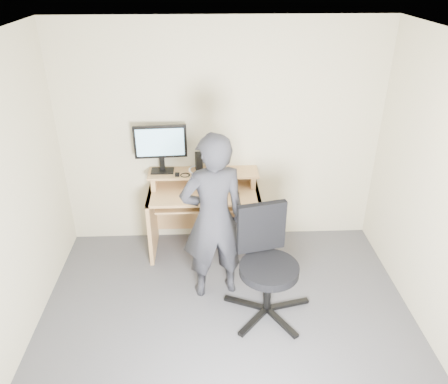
{
  "coord_description": "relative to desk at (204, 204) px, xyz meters",
  "views": [
    {
      "loc": [
        -0.16,
        -2.71,
        2.97
      ],
      "look_at": [
        0.0,
        1.05,
        0.95
      ],
      "focal_mm": 35.0,
      "sensor_mm": 36.0,
      "label": 1
    }
  ],
  "objects": [
    {
      "name": "headphones",
      "position": [
        -0.08,
        0.1,
        0.37
      ],
      "size": [
        0.2,
        0.2,
        0.06
      ],
      "primitive_type": "torus",
      "rotation": [
        0.26,
        0.0,
        0.35
      ],
      "color": "silver",
      "rests_on": "desk"
    },
    {
      "name": "person",
      "position": [
        0.09,
        -0.8,
        0.3
      ],
      "size": [
        0.69,
        0.53,
        1.69
      ],
      "primitive_type": "imported",
      "rotation": [
        0.0,
        0.0,
        3.37
      ],
      "color": "black",
      "rests_on": "ground"
    },
    {
      "name": "monitor",
      "position": [
        -0.45,
        0.09,
        0.68
      ],
      "size": [
        0.56,
        0.16,
        0.53
      ],
      "rotation": [
        0.0,
        0.0,
        0.06
      ],
      "color": "black",
      "rests_on": "desk"
    },
    {
      "name": "external_drive",
      "position": [
        -0.05,
        0.11,
        0.46
      ],
      "size": [
        0.09,
        0.14,
        0.2
      ],
      "primitive_type": "cube",
      "rotation": [
        0.0,
        0.0,
        0.14
      ],
      "color": "black",
      "rests_on": "desk"
    },
    {
      "name": "ceiling",
      "position": [
        0.2,
        -1.53,
        1.95
      ],
      "size": [
        3.5,
        3.5,
        0.02
      ],
      "primitive_type": "cube",
      "color": "white",
      "rests_on": "back_wall"
    },
    {
      "name": "ground",
      "position": [
        0.2,
        -1.53,
        -0.55
      ],
      "size": [
        3.5,
        3.5,
        0.0
      ],
      "primitive_type": "plane",
      "color": "#4E4D52",
      "rests_on": "ground"
    },
    {
      "name": "charger",
      "position": [
        -0.28,
        -0.02,
        0.38
      ],
      "size": [
        0.05,
        0.04,
        0.03
      ],
      "primitive_type": "cube",
      "rotation": [
        0.0,
        0.0,
        -0.03
      ],
      "color": "black",
      "rests_on": "desk"
    },
    {
      "name": "smartphone",
      "position": [
        0.22,
        0.02,
        0.37
      ],
      "size": [
        0.1,
        0.14,
        0.01
      ],
      "primitive_type": "cube",
      "rotation": [
        0.0,
        0.0,
        -0.27
      ],
      "color": "black",
      "rests_on": "desk"
    },
    {
      "name": "desk",
      "position": [
        0.0,
        0.0,
        0.0
      ],
      "size": [
        1.2,
        0.6,
        0.91
      ],
      "color": "tan",
      "rests_on": "ground"
    },
    {
      "name": "travel_mug",
      "position": [
        0.13,
        0.08,
        0.46
      ],
      "size": [
        0.1,
        0.1,
        0.19
      ],
      "primitive_type": "cylinder",
      "rotation": [
        0.0,
        0.0,
        0.23
      ],
      "color": "#B5B5BA",
      "rests_on": "desk"
    },
    {
      "name": "office_chair",
      "position": [
        0.56,
        -1.06,
        0.02
      ],
      "size": [
        0.82,
        0.8,
        1.03
      ],
      "rotation": [
        0.0,
        0.0,
        0.23
      ],
      "color": "black",
      "rests_on": "ground"
    },
    {
      "name": "keyboard",
      "position": [
        -0.08,
        -0.17,
        0.12
      ],
      "size": [
        0.47,
        0.2,
        0.03
      ],
      "primitive_type": "cube",
      "rotation": [
        0.0,
        0.0,
        -0.04
      ],
      "color": "black",
      "rests_on": "desk"
    },
    {
      "name": "mouse",
      "position": [
        0.33,
        -0.18,
        0.22
      ],
      "size": [
        0.1,
        0.06,
        0.04
      ],
      "primitive_type": "ellipsoid",
      "rotation": [
        0.0,
        0.0,
        0.01
      ],
      "color": "black",
      "rests_on": "desk"
    },
    {
      "name": "back_wall",
      "position": [
        0.2,
        0.22,
        0.7
      ],
      "size": [
        3.5,
        0.02,
        2.5
      ],
      "primitive_type": "cube",
      "color": "#BFB798",
      "rests_on": "ground"
    }
  ]
}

